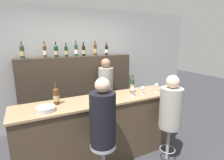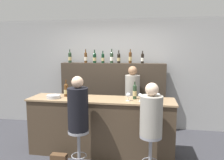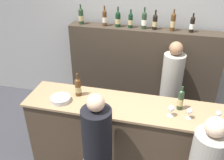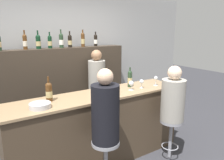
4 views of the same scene
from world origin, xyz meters
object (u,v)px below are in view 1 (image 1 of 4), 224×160
Objects in this scene: wine_bottle_backbar_4 at (76,50)px; wine_bottle_backbar_7 at (107,50)px; wine_bottle_counter_1 at (132,85)px; metal_bowl at (46,109)px; bar_stool_left at (103,154)px; wine_bottle_backbar_1 at (45,51)px; bar_stool_right at (169,133)px; wine_bottle_backbar_0 at (22,52)px; wine_bottle_backbar_2 at (56,51)px; guest_seated_left at (103,117)px; guest_seated_right at (171,104)px; wine_glass_2 at (157,86)px; wine_glass_0 at (133,90)px; wine_bottle_counter_0 at (56,96)px; wine_bottle_backbar_5 at (84,50)px; wine_glass_1 at (143,88)px; wine_bottle_backbar_6 at (95,49)px; bartender at (106,96)px; wine_bottle_backbar_3 at (66,51)px.

wine_bottle_backbar_4 is 0.71m from wine_bottle_backbar_7.
metal_bowl is at bearing -172.74° from wine_bottle_counter_1.
metal_bowl is 0.39× the size of bar_stool_left.
bar_stool_right is at bearing -50.42° from wine_bottle_backbar_1.
wine_bottle_backbar_1 is at bearing -180.00° from wine_bottle_backbar_7.
wine_bottle_backbar_0 reaches higher than metal_bowl.
wine_bottle_backbar_2 is 1.28× the size of metal_bowl.
guest_seated_left is 1.09× the size of guest_seated_right.
wine_glass_0 is at bearing 180.00° from wine_glass_2.
guest_seated_left is at bearing -55.21° from wine_bottle_counter_0.
wine_bottle_backbar_5 reaches higher than wine_glass_1.
wine_bottle_counter_1 is 0.96m from bar_stool_right.
wine_glass_1 reaches higher than bar_stool_right.
wine_bottle_backbar_6 is 1.06m from bartender.
guest_seated_left is (-0.01, -1.85, -0.69)m from wine_bottle_backbar_3.
bar_stool_right is (0.74, -1.85, -1.21)m from wine_bottle_backbar_5.
wine_glass_0 is 0.50m from wine_glass_2.
wine_bottle_backbar_4 is 1.99m from guest_seated_left.
bar_stool_left is (-0.01, -1.85, -1.20)m from wine_bottle_backbar_3.
wine_bottle_backbar_4 reaches higher than wine_bottle_backbar_6.
wine_glass_2 is at bearing -63.68° from bartender.
wine_bottle_counter_0 is 1.27m from wine_bottle_counter_1.
wine_bottle_backbar_4 reaches higher than wine_bottle_backbar_2.
wine_bottle_backbar_5 is at bearing 78.34° from guest_seated_left.
wine_glass_1 is 0.17× the size of guest_seated_right.
wine_bottle_backbar_0 is 2.52m from wine_glass_2.
wine_bottle_counter_1 is at bearing 7.26° from metal_bowl.
wine_bottle_backbar_0 is at bearing 113.38° from bar_stool_left.
wine_bottle_backbar_1 is at bearing -180.00° from wine_bottle_backbar_6.
wine_bottle_backbar_2 is at bearing -180.00° from wine_bottle_backbar_7.
bar_stool_right is (1.92, -1.85, -1.22)m from wine_bottle_backbar_0.
wine_bottle_counter_0 is at bearing -101.22° from wine_bottle_backbar_2.
wine_bottle_counter_1 is (1.27, 0.00, 0.01)m from wine_bottle_counter_0.
bartender is (-0.39, 1.48, 0.23)m from bar_stool_right.
wine_bottle_backbar_5 is 1.72m from wine_glass_2.
wine_glass_1 is 0.52m from guest_seated_right.
wine_bottle_counter_1 is at bearing 58.33° from wine_glass_0.
wine_bottle_counter_1 is at bearing 0.00° from wine_bottle_counter_0.
wine_bottle_backbar_3 is 1.88× the size of wine_glass_2.
wine_bottle_backbar_4 is at bearing 0.00° from wine_bottle_backbar_2.
guest_seated_left reaches higher than wine_bottle_counter_0.
guest_seated_left is (0.00, 0.00, 0.52)m from bar_stool_left.
wine_bottle_counter_0 is 1.49m from wine_bottle_backbar_4.
bar_stool_right is at bearing -103.89° from wine_glass_2.
wine_bottle_backbar_1 is at bearing 129.58° from guest_seated_right.
bar_stool_left is (0.43, -0.62, -0.66)m from wine_bottle_counter_0.
wine_bottle_backbar_3 is at bearing 153.41° from bartender.
wine_bottle_counter_0 reaches higher than wine_bottle_counter_1.
wine_bottle_backbar_4 is at bearing 144.92° from bartender.
guest_seated_right is at bearing -43.90° from wine_bottle_backbar_0.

